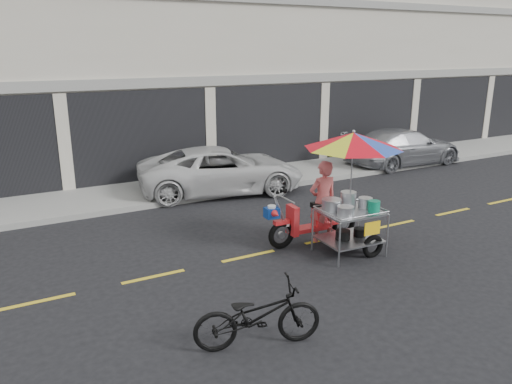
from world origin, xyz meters
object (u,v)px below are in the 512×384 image
white_pickup (221,170)px  food_vendor_rig (340,174)px  silver_pickup (403,147)px  near_bicycle (258,315)px

white_pickup → food_vendor_rig: size_ratio=1.87×
silver_pickup → white_pickup: bearing=91.4°
food_vendor_rig → near_bicycle: bearing=-141.3°
white_pickup → near_bicycle: bearing=170.8°
white_pickup → near_bicycle: 7.99m
food_vendor_rig → silver_pickup: bearing=39.2°
white_pickup → food_vendor_rig: (0.38, -5.07, 0.95)m
white_pickup → food_vendor_rig: food_vendor_rig is taller
white_pickup → near_bicycle: white_pickup is taller
near_bicycle → food_vendor_rig: (3.24, 2.39, 1.13)m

